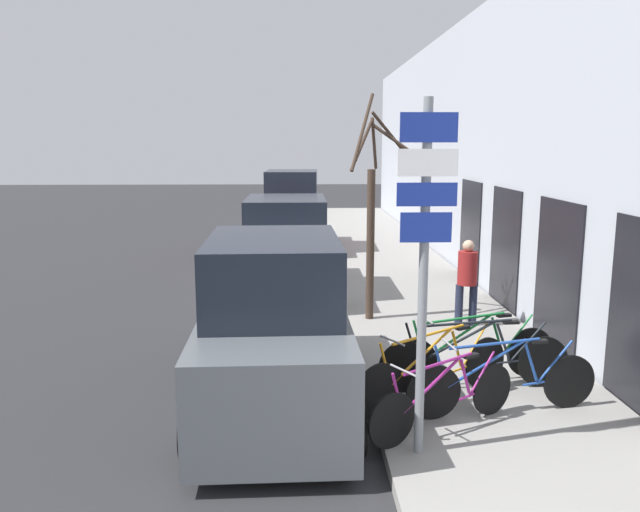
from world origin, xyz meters
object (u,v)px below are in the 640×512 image
bicycle_4 (473,354)px  parked_car_2 (292,216)px  parked_car_1 (286,253)px  bicycle_3 (475,360)px  pedestrian_near (467,277)px  signpost (424,256)px  parked_car_0 (275,332)px  bicycle_2 (435,372)px  bicycle_1 (503,382)px  street_tree (373,218)px  bicycle_0 (445,399)px

bicycle_4 → parked_car_2: parked_car_2 is taller
parked_car_1 → parked_car_2: parked_car_2 is taller
parked_car_1 → bicycle_3: bearing=-65.7°
bicycle_3 → pedestrian_near: (0.67, 2.96, 0.49)m
signpost → parked_car_0: signpost is taller
parked_car_1 → pedestrian_near: size_ratio=2.83×
bicycle_2 → parked_car_2: bearing=-21.9°
bicycle_1 → bicycle_2: 0.82m
bicycle_2 → bicycle_4: size_ratio=0.88×
bicycle_2 → street_tree: (-0.35, 3.91, 1.50)m
bicycle_4 → parked_car_0: size_ratio=0.54×
parked_car_0 → bicycle_1: bearing=-14.2°
bicycle_1 → parked_car_2: (-2.69, 12.30, 0.60)m
bicycle_0 → parked_car_1: 7.24m
bicycle_0 → bicycle_4: (0.71, 1.41, 0.04)m
signpost → parked_car_2: size_ratio=0.88×
signpost → bicycle_3: 2.64m
parked_car_0 → bicycle_4: bearing=6.0°
parked_car_0 → parked_car_1: parked_car_0 is taller
parked_car_0 → bicycle_0: bearing=-29.5°
bicycle_2 → pedestrian_near: pedestrian_near is taller
parked_car_1 → parked_car_2: (0.07, 5.78, 0.14)m
bicycle_4 → street_tree: 3.72m
bicycle_1 → parked_car_1: parked_car_1 is taller
bicycle_4 → bicycle_1: bearing=172.2°
parked_car_2 → pedestrian_near: bearing=-67.3°
parked_car_2 → parked_car_1: bearing=-88.6°
signpost → bicycle_4: bearing=60.2°
parked_car_0 → parked_car_1: 5.90m
parked_car_1 → pedestrian_near: bearing=-40.6°
bicycle_0 → parked_car_1: parked_car_1 is taller
bicycle_1 → bicycle_3: 0.77m
bicycle_4 → parked_car_2: 11.63m
bicycle_1 → pedestrian_near: pedestrian_near is taller
parked_car_0 → parked_car_2: 11.67m
parked_car_0 → street_tree: (1.67, 3.60, 1.04)m
bicycle_0 → signpost: bearing=111.6°
bicycle_0 → parked_car_2: size_ratio=0.45×
bicycle_2 → parked_car_0: (-2.03, 0.31, 0.46)m
bicycle_4 → signpost: bearing=136.6°
bicycle_4 → parked_car_0: 2.75m
bicycle_3 → bicycle_4: bicycle_4 is taller
parked_car_1 → parked_car_2: size_ratio=1.06×
bicycle_4 → pedestrian_near: 2.85m
bicycle_3 → bicycle_1: bearing=-173.9°
bicycle_0 → bicycle_4: 1.57m
signpost → parked_car_2: bearing=96.4°
parked_car_0 → parked_car_2: bearing=88.1°
bicycle_0 → parked_car_1: (-1.95, 6.95, 0.49)m
bicycle_0 → pedestrian_near: bearing=-49.0°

